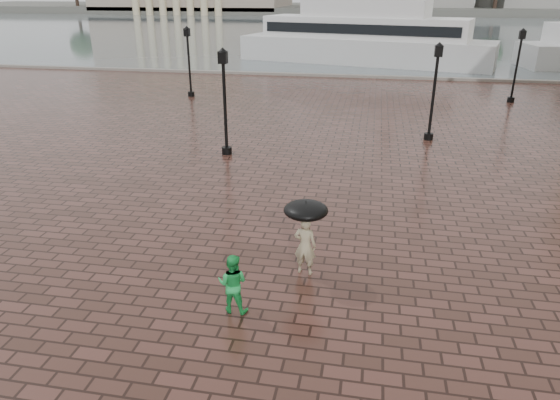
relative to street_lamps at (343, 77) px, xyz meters
name	(u,v)px	position (x,y,z in m)	size (l,w,h in m)	color
ground	(350,290)	(1.50, -17.50, -2.33)	(300.00, 300.00, 0.00)	#372019
harbour_water	(377,27)	(1.50, 74.50, -2.33)	(240.00, 240.00, 0.00)	#485457
quay_edge	(372,78)	(1.50, 14.50, -2.33)	(80.00, 0.60, 0.30)	slate
far_shore	(379,9)	(1.50, 142.50, -1.33)	(300.00, 60.00, 2.00)	#4C4C47
street_lamps	(343,77)	(0.00, 0.00, 0.00)	(21.44, 14.44, 4.40)	black
adult_pedestrian	(305,246)	(0.29, -16.88, -1.54)	(0.57, 0.37, 1.57)	tan
child_pedestrian	(233,283)	(-1.07, -18.79, -1.62)	(0.69, 0.54, 1.41)	green
ferry_near	(364,37)	(0.48, 23.54, 0.08)	(25.05, 11.78, 7.99)	silver
umbrella	(306,210)	(0.29, -16.88, -0.56)	(1.10, 1.10, 1.11)	black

